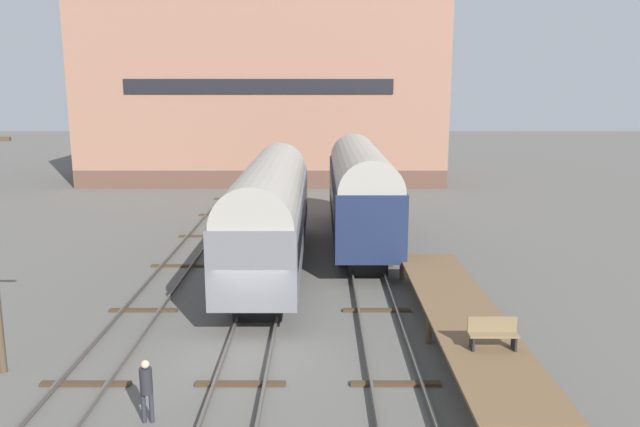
{
  "coord_description": "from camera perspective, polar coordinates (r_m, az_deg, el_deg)",
  "views": [
    {
      "loc": [
        2.29,
        -19.58,
        8.46
      ],
      "look_at": [
        2.23,
        10.95,
        2.2
      ],
      "focal_mm": 35.0,
      "sensor_mm": 36.0,
      "label": 1
    }
  ],
  "objects": [
    {
      "name": "station_platform",
      "position": [
        21.48,
        12.95,
        -8.9
      ],
      "size": [
        2.45,
        14.32,
        1.14
      ],
      "color": "brown",
      "rests_on": "ground"
    },
    {
      "name": "track_middle",
      "position": [
        21.4,
        -6.16,
        -11.36
      ],
      "size": [
        2.6,
        60.0,
        0.26
      ],
      "color": "#4C4742",
      "rests_on": "ground"
    },
    {
      "name": "person_worker",
      "position": [
        16.95,
        -15.5,
        -14.88
      ],
      "size": [
        0.32,
        0.32,
        1.7
      ],
      "color": "#282833",
      "rests_on": "ground"
    },
    {
      "name": "bench",
      "position": [
        18.62,
        15.63,
        -10.4
      ],
      "size": [
        1.4,
        0.4,
        0.91
      ],
      "color": "brown",
      "rests_on": "station_platform"
    },
    {
      "name": "warehouse_building",
      "position": [
        57.57,
        -4.96,
        10.74
      ],
      "size": [
        31.31,
        11.55,
        15.31
      ],
      "color": "brown",
      "rests_on": "ground"
    },
    {
      "name": "ground_plane",
      "position": [
        21.45,
        -6.15,
        -11.71
      ],
      "size": [
        200.0,
        200.0,
        0.0
      ],
      "primitive_type": "plane",
      "color": "#56544F"
    },
    {
      "name": "track_left",
      "position": [
        22.32,
        -17.84,
        -10.88
      ],
      "size": [
        2.6,
        60.0,
        0.26
      ],
      "color": "#4C4742",
      "rests_on": "ground"
    },
    {
      "name": "train_car_grey",
      "position": [
        28.63,
        -4.48,
        0.49
      ],
      "size": [
        3.09,
        16.48,
        5.24
      ],
      "color": "black",
      "rests_on": "ground"
    },
    {
      "name": "track_right",
      "position": [
        21.39,
        6.05,
        -11.37
      ],
      "size": [
        2.6,
        60.0,
        0.26
      ],
      "color": "#4C4742",
      "rests_on": "ground"
    },
    {
      "name": "train_car_navy",
      "position": [
        33.56,
        3.82,
        2.34
      ],
      "size": [
        3.1,
        15.21,
        5.44
      ],
      "color": "black",
      "rests_on": "ground"
    }
  ]
}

